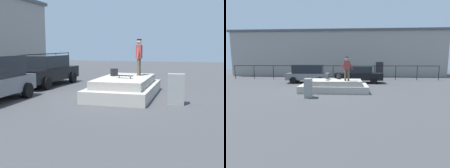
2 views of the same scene
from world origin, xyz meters
The scene contains 7 objects.
ground_plane centered at (0.00, 0.00, 0.00)m, with size 60.00×60.00×0.00m, color #424244.
concrete_ledge centered at (0.79, -0.27, 0.37)m, with size 4.83×2.54×0.82m.
skateboarder centered at (1.73, -0.69, 1.77)m, with size 0.86×0.24×1.67m.
skateboard centered at (0.36, -0.30, 0.92)m, with size 0.35×0.83×0.12m.
backpack centered at (1.10, 0.33, 0.99)m, with size 0.28×0.20×0.34m, color black.
car_black_sedan_mid centered at (2.82, 4.72, 0.85)m, with size 4.73×2.23×1.66m.
utility_box centered at (-0.59, -2.52, 0.57)m, with size 0.44×0.60×1.15m, color gray.
Camera 1 is at (-11.32, -3.09, 2.15)m, focal length 45.77 mm.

